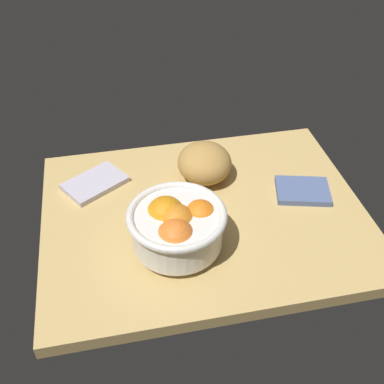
# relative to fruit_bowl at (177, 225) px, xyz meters

# --- Properties ---
(ground_plane) EXTENTS (0.71, 0.55, 0.03)m
(ground_plane) POSITION_rel_fruit_bowl_xyz_m (0.08, 0.09, -0.08)
(ground_plane) COLOR tan
(fruit_bowl) EXTENTS (0.20, 0.20, 0.11)m
(fruit_bowl) POSITION_rel_fruit_bowl_xyz_m (0.00, 0.00, 0.00)
(fruit_bowl) COLOR white
(fruit_bowl) RESTS_ON ground
(bread_loaf) EXTENTS (0.13, 0.14, 0.09)m
(bread_loaf) POSITION_rel_fruit_bowl_xyz_m (0.10, 0.21, -0.02)
(bread_loaf) COLOR #BA8B46
(bread_loaf) RESTS_ON ground
(napkin_folded) EXTENTS (0.14, 0.12, 0.01)m
(napkin_folded) POSITION_rel_fruit_bowl_xyz_m (0.32, 0.11, -0.05)
(napkin_folded) COLOR slate
(napkin_folded) RESTS_ON ground
(napkin_spare) EXTENTS (0.17, 0.15, 0.01)m
(napkin_spare) POSITION_rel_fruit_bowl_xyz_m (-0.16, 0.23, -0.05)
(napkin_spare) COLOR silver
(napkin_spare) RESTS_ON ground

